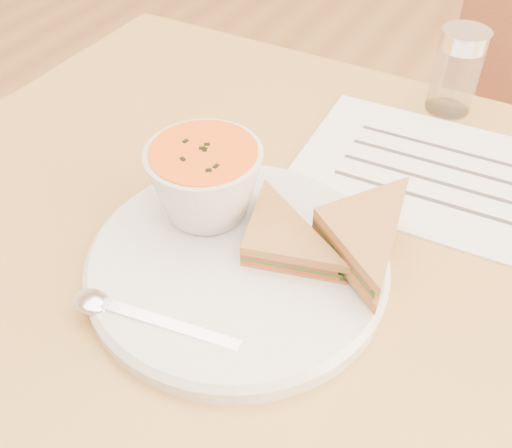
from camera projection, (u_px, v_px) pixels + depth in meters
The scene contains 9 objects.
dining_table at pixel (303, 403), 0.87m from camera, with size 1.00×0.70×0.75m, color brown, non-canonical shape.
chair_far at pixel (481, 162), 1.12m from camera, with size 0.44×0.44×0.98m, color brown, non-canonical shape.
plate at pixel (237, 264), 0.56m from camera, with size 0.30×0.30×0.02m, color silver, non-canonical shape.
soup_bowl at pixel (206, 184), 0.58m from camera, with size 0.12×0.12×0.08m, color silver, non-canonical shape.
sandwich_half_a at pixel (240, 259), 0.54m from camera, with size 0.10×0.10×0.03m, color #B57D3F, non-canonical shape.
sandwich_half_b at pixel (313, 221), 0.55m from camera, with size 0.11×0.11×0.03m, color #B57D3F, non-canonical shape.
spoon at pixel (146, 318), 0.50m from camera, with size 0.19×0.04×0.01m, color silver, non-canonical shape.
paper_menu at pixel (434, 172), 0.68m from camera, with size 0.32×0.23×0.00m, color white, non-canonical shape.
condiment_shaker at pixel (456, 72), 0.74m from camera, with size 0.06×0.06×0.11m, color silver, non-canonical shape.
Camera 1 is at (0.15, -0.42, 1.18)m, focal length 40.00 mm.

